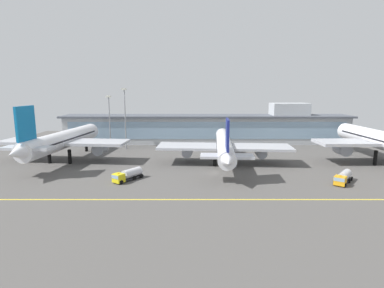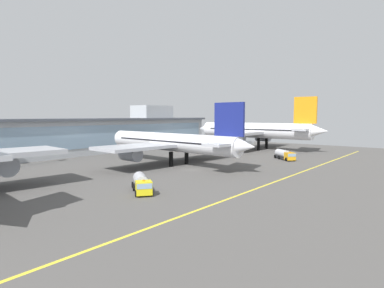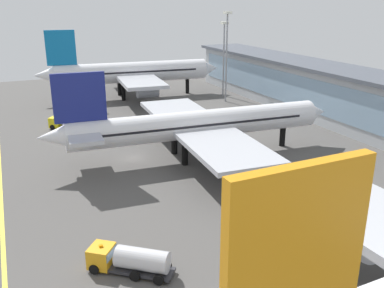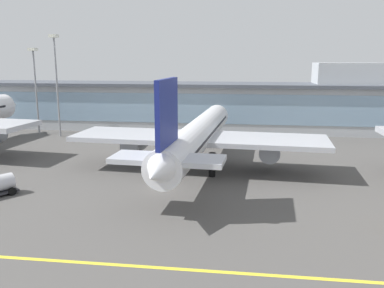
# 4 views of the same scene
# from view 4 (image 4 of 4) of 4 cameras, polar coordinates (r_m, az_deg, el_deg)

# --- Properties ---
(ground_plane) EXTENTS (180.00, 180.00, 0.00)m
(ground_plane) POSITION_cam_4_polar(r_m,az_deg,el_deg) (58.57, -4.16, -6.42)
(ground_plane) COLOR #514F4C
(taxiway_centreline_stripe) EXTENTS (144.00, 0.50, 0.01)m
(taxiway_centreline_stripe) POSITION_cam_4_polar(r_m,az_deg,el_deg) (39.02, -10.96, -16.56)
(taxiway_centreline_stripe) COLOR yellow
(taxiway_centreline_stripe) RESTS_ON ground
(terminal_building) EXTENTS (126.23, 14.00, 17.55)m
(terminal_building) POSITION_cam_4_polar(r_m,az_deg,el_deg) (105.64, 2.26, 5.61)
(terminal_building) COLOR #ADB2B7
(terminal_building) RESTS_ON ground
(airliner_near_right) EXTENTS (43.11, 53.93, 16.34)m
(airliner_near_right) POSITION_cam_4_polar(r_m,az_deg,el_deg) (66.65, 0.84, 1.18)
(airliner_near_right) COLOR black
(airliner_near_right) RESTS_ON ground
(apron_light_mast_west) EXTENTS (1.80, 1.80, 21.11)m
(apron_light_mast_west) POSITION_cam_4_polar(r_m,az_deg,el_deg) (106.98, -21.49, 8.85)
(apron_light_mast_west) COLOR gray
(apron_light_mast_west) RESTS_ON ground
(apron_light_mast_centre) EXTENTS (1.80, 1.80, 24.05)m
(apron_light_mast_centre) POSITION_cam_4_polar(r_m,az_deg,el_deg) (101.10, -18.83, 9.83)
(apron_light_mast_centre) COLOR gray
(apron_light_mast_centre) RESTS_ON ground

